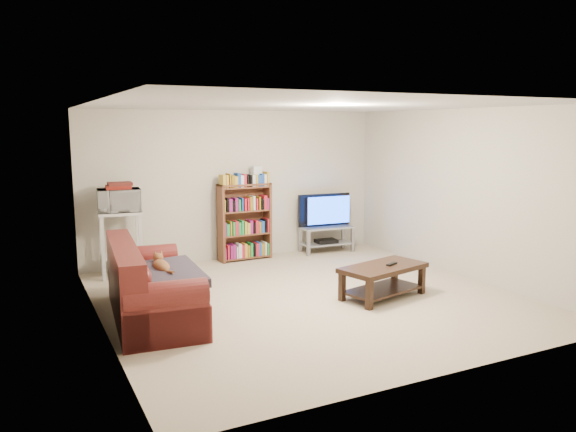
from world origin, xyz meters
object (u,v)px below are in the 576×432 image
bookshelf (245,221)px  coffee_table (383,275)px  tv_stand (326,235)px  sofa (147,292)px

bookshelf → coffee_table: bearing=-75.6°
bookshelf → tv_stand: bearing=-6.5°
sofa → bookshelf: 3.00m
sofa → tv_stand: size_ratio=2.27×
sofa → coffee_table: bearing=-5.3°
tv_stand → bookshelf: bearing=179.5°
coffee_table → bookshelf: bookshelf is taller
sofa → coffee_table: (2.86, -0.53, -0.02)m
coffee_table → sofa: bearing=155.5°
sofa → coffee_table: sofa is taller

